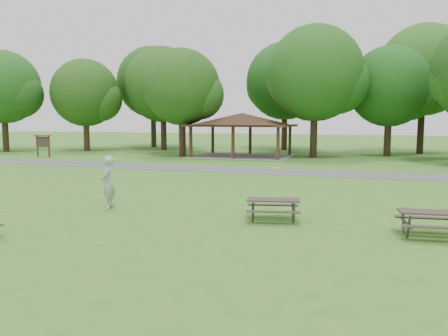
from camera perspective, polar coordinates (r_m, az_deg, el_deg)
ground at (r=14.43m, az=-8.89°, el=-6.70°), size 160.00×160.00×0.00m
asphalt_path at (r=27.44m, az=4.63°, el=-0.37°), size 120.00×3.20×0.02m
pavilion at (r=37.95m, az=2.40°, el=6.15°), size 8.60×7.01×3.76m
notice_board at (r=40.42m, az=-22.58°, el=3.20°), size 1.60×0.30×1.88m
tree_row_a at (r=48.80m, az=-26.81°, el=9.17°), size 7.56×7.20×9.97m
tree_row_b at (r=46.91m, az=-17.57°, el=9.10°), size 7.14×6.80×9.28m
tree_row_c at (r=46.35m, az=-7.85°, el=10.45°), size 8.19×7.80×10.67m
tree_row_d at (r=38.32m, az=-5.40°, el=10.18°), size 6.93×6.60×9.27m
tree_row_e at (r=37.91m, az=11.95°, el=11.65°), size 8.40×8.00×11.02m
tree_row_f at (r=41.10m, az=20.93°, el=9.63°), size 7.35×7.00×9.55m
tree_deep_a at (r=50.86m, az=-9.17°, el=10.74°), size 8.40×8.00×11.38m
tree_deep_b at (r=46.40m, az=8.11°, el=10.87°), size 8.40×8.00×11.13m
tree_deep_c at (r=44.93m, az=24.75°, el=11.22°), size 8.82×8.40×11.90m
picnic_table_middle at (r=14.13m, az=6.45°, el=-4.73°), size 1.93×1.67×0.73m
picnic_table_far at (r=13.37m, az=25.51°, el=-5.87°), size 1.90×1.60×0.76m
frisbee_in_flight at (r=15.21m, az=6.90°, el=-0.03°), size 0.29×0.29×0.02m
frisbee_thrower at (r=16.39m, az=-14.92°, el=-1.85°), size 0.68×0.82×1.92m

